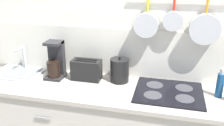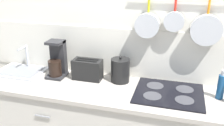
{
  "view_description": "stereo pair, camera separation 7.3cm",
  "coord_description": "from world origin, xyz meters",
  "views": [
    {
      "loc": [
        0.28,
        -1.82,
        1.85
      ],
      "look_at": [
        -0.16,
        0.0,
        1.12
      ],
      "focal_mm": 40.0,
      "sensor_mm": 36.0,
      "label": 1
    },
    {
      "loc": [
        0.35,
        -1.8,
        1.85
      ],
      "look_at": [
        -0.16,
        0.0,
        1.12
      ],
      "focal_mm": 40.0,
      "sensor_mm": 36.0,
      "label": 2
    }
  ],
  "objects": [
    {
      "name": "wall_back",
      "position": [
        0.0,
        0.33,
        1.27
      ],
      "size": [
        7.2,
        0.16,
        2.6
      ],
      "color": "silver",
      "rests_on": "ground_plane"
    },
    {
      "name": "countertop",
      "position": [
        0.0,
        0.0,
        0.87
      ],
      "size": [
        2.72,
        0.57,
        0.03
      ],
      "color": "#A59E93",
      "rests_on": "cabinet_base"
    },
    {
      "name": "sink_basin",
      "position": [
        -1.1,
        0.11,
        0.9
      ],
      "size": [
        0.44,
        0.33,
        0.24
      ],
      "color": "#B7BABF",
      "rests_on": "countertop"
    },
    {
      "name": "coffee_maker",
      "position": [
        -0.72,
        0.12,
        1.02
      ],
      "size": [
        0.16,
        0.18,
        0.34
      ],
      "color": "#262628",
      "rests_on": "countertop"
    },
    {
      "name": "toaster",
      "position": [
        -0.42,
        0.13,
        0.98
      ],
      "size": [
        0.28,
        0.13,
        0.19
      ],
      "color": "black",
      "rests_on": "countertop"
    },
    {
      "name": "kettle",
      "position": [
        -0.13,
        0.16,
        0.99
      ],
      "size": [
        0.17,
        0.17,
        0.23
      ],
      "color": "black",
      "rests_on": "countertop"
    },
    {
      "name": "cooktop",
      "position": [
        0.31,
        0.04,
        0.89
      ],
      "size": [
        0.54,
        0.47,
        0.01
      ],
      "color": "black",
      "rests_on": "countertop"
    },
    {
      "name": "bottle_hot_sauce",
      "position": [
        0.69,
        0.07,
        0.99
      ],
      "size": [
        0.06,
        0.06,
        0.24
      ],
      "color": "navy",
      "rests_on": "countertop"
    }
  ]
}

